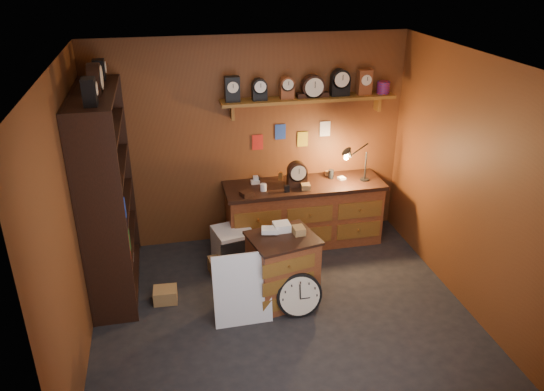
{
  "coord_description": "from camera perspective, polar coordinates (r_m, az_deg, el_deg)",
  "views": [
    {
      "loc": [
        -1.1,
        -4.57,
        3.59
      ],
      "look_at": [
        -0.04,
        0.35,
        1.26
      ],
      "focal_mm": 35.0,
      "sensor_mm": 36.0,
      "label": 1
    }
  ],
  "objects": [
    {
      "name": "shelving_unit",
      "position": [
        6.06,
        -17.69,
        0.94
      ],
      "size": [
        0.47,
        1.6,
        2.58
      ],
      "color": "black",
      "rests_on": "ground"
    },
    {
      "name": "mini_fridge",
      "position": [
        6.67,
        -4.19,
        -5.46
      ],
      "size": [
        0.53,
        0.55,
        0.46
      ],
      "rotation": [
        0.0,
        0.0,
        0.21
      ],
      "color": "silver",
      "rests_on": "ground"
    },
    {
      "name": "floor_box_c",
      "position": [
        6.56,
        -5.65,
        -7.45
      ],
      "size": [
        0.28,
        0.25,
        0.19
      ],
      "primitive_type": "cube",
      "rotation": [
        0.0,
        0.0,
        0.13
      ],
      "color": "#9C7544",
      "rests_on": "ground"
    },
    {
      "name": "floor_box_a",
      "position": [
        6.16,
        -11.4,
        -10.44
      ],
      "size": [
        0.27,
        0.23,
        0.16
      ],
      "primitive_type": "cube",
      "rotation": [
        0.0,
        0.0,
        -0.05
      ],
      "color": "#9C7544",
      "rests_on": "ground"
    },
    {
      "name": "room_shell",
      "position": [
        5.17,
        1.52,
        3.63
      ],
      "size": [
        4.02,
        3.62,
        2.71
      ],
      "color": "brown",
      "rests_on": "ground"
    },
    {
      "name": "workbench",
      "position": [
        7.02,
        3.43,
        -1.57
      ],
      "size": [
        2.07,
        0.66,
        1.36
      ],
      "color": "brown",
      "rests_on": "ground"
    },
    {
      "name": "low_cabinet",
      "position": [
        5.88,
        1.16,
        -7.62
      ],
      "size": [
        0.81,
        0.73,
        0.89
      ],
      "rotation": [
        0.0,
        0.0,
        0.22
      ],
      "color": "brown",
      "rests_on": "ground"
    },
    {
      "name": "floor_box_b",
      "position": [
        6.2,
        -3.74,
        -9.96
      ],
      "size": [
        0.2,
        0.24,
        0.12
      ],
      "primitive_type": "cube",
      "rotation": [
        0.0,
        0.0,
        0.01
      ],
      "color": "white",
      "rests_on": "ground"
    },
    {
      "name": "floor",
      "position": [
        5.92,
        1.15,
        -12.52
      ],
      "size": [
        4.0,
        4.0,
        0.0
      ],
      "primitive_type": "plane",
      "color": "black",
      "rests_on": "ground"
    },
    {
      "name": "big_round_clock",
      "position": [
        5.77,
        2.93,
        -10.66
      ],
      "size": [
        0.5,
        0.16,
        0.5
      ],
      "color": "black",
      "rests_on": "ground"
    },
    {
      "name": "white_panel",
      "position": [
        5.82,
        -3.09,
        -13.28
      ],
      "size": [
        0.61,
        0.18,
        0.8
      ],
      "primitive_type": "cube",
      "rotation": [
        -0.17,
        0.0,
        0.02
      ],
      "color": "silver",
      "rests_on": "ground"
    }
  ]
}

